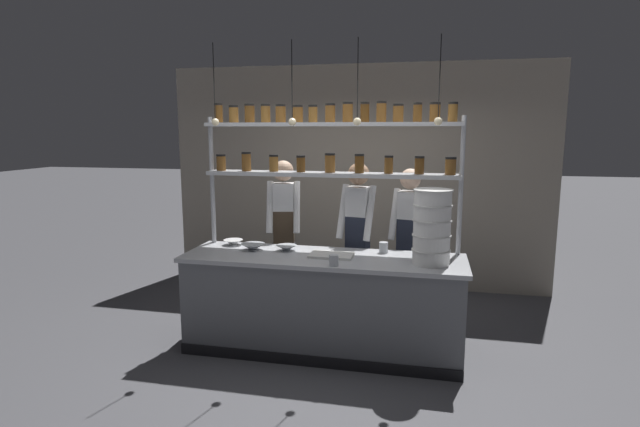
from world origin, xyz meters
TOP-DOWN VIEW (x-y plane):
  - ground_plane at (0.00, 0.00)m, footprint 40.00×40.00m
  - back_wall at (0.00, 2.15)m, footprint 5.02×0.12m
  - prep_counter at (0.00, -0.00)m, footprint 2.62×0.76m
  - spice_shelf_unit at (-0.00, 0.33)m, footprint 2.50×0.28m
  - chef_left at (-0.59, 0.74)m, footprint 0.40×0.33m
  - chef_center at (0.24, 0.60)m, footprint 0.40×0.33m
  - chef_right at (0.75, 0.79)m, footprint 0.41×0.34m
  - container_stack at (0.98, -0.07)m, footprint 0.34×0.34m
  - cutting_board at (0.08, 0.00)m, footprint 0.40×0.26m
  - prep_bowl_near_left at (-0.71, 0.08)m, footprint 0.23×0.23m
  - prep_bowl_center_front at (-0.99, 0.25)m, footprint 0.20×0.20m
  - prep_bowl_center_back at (-0.39, 0.13)m, footprint 0.20×0.20m
  - serving_cup_front at (0.54, 0.25)m, footprint 0.08×0.08m
  - serving_cup_by_board at (0.16, -0.31)m, footprint 0.08×0.08m
  - pendant_light_row at (-0.00, 0.00)m, footprint 2.09×0.07m

SIDE VIEW (x-z plane):
  - ground_plane at x=0.00m, z-range 0.00..0.00m
  - prep_counter at x=0.00m, z-range 0.00..0.92m
  - cutting_board at x=0.08m, z-range 0.92..0.94m
  - prep_bowl_center_front at x=-0.99m, z-range 0.92..0.97m
  - prep_bowl_center_back at x=-0.39m, z-range 0.92..0.97m
  - prep_bowl_near_left at x=-0.71m, z-range 0.92..0.98m
  - serving_cup_by_board at x=0.16m, z-range 0.92..1.02m
  - serving_cup_front at x=0.54m, z-range 0.92..1.02m
  - chef_right at x=0.75m, z-range 0.13..1.81m
  - chef_center at x=0.24m, z-range 0.14..1.89m
  - chef_left at x=-0.59m, z-range 0.14..1.90m
  - container_stack at x=0.98m, z-range 0.92..1.58m
  - back_wall at x=0.00m, z-range 0.00..2.91m
  - spice_shelf_unit at x=0.00m, z-range 0.71..3.05m
  - pendant_light_row at x=0.00m, z-range 1.82..2.56m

